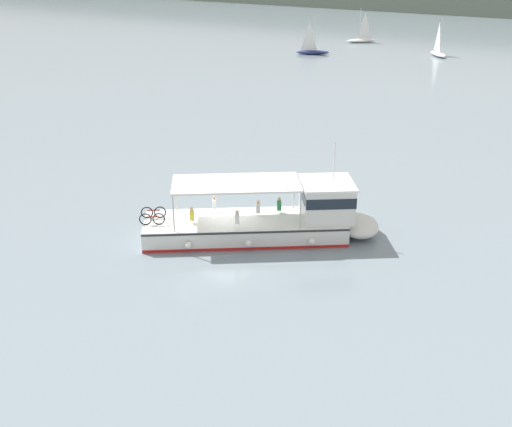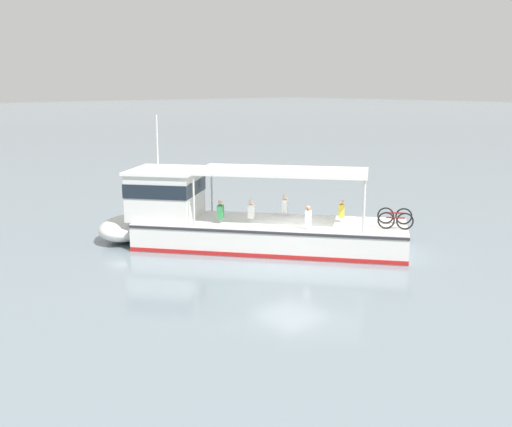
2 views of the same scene
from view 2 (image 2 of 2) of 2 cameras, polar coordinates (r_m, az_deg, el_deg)
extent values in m
plane|color=gray|center=(23.79, 3.33, -3.92)|extent=(400.00, 400.00, 0.00)
cube|color=white|center=(24.68, 1.37, -1.98)|extent=(10.52, 9.11, 1.10)
ellipsoid|color=white|center=(26.38, -12.04, -1.33)|extent=(3.54, 3.67, 1.01)
cube|color=red|center=(24.80, 1.36, -2.99)|extent=(10.54, 9.14, 0.16)
cube|color=#2D2D33|center=(24.57, 1.37, -0.92)|extent=(10.56, 9.16, 0.10)
cube|color=white|center=(25.44, -8.44, 1.77)|extent=(3.72, 3.74, 1.90)
cube|color=#19232D|center=(25.38, -8.47, 2.50)|extent=(3.79, 3.82, 0.56)
cube|color=white|center=(25.28, -8.51, 4.02)|extent=(3.94, 3.96, 0.12)
cube|color=white|center=(24.12, 2.46, 3.97)|extent=(7.11, 6.41, 0.10)
cylinder|color=silver|center=(23.67, -5.86, 1.19)|extent=(0.08, 0.08, 2.00)
cylinder|color=silver|center=(26.25, -4.17, 2.29)|extent=(0.08, 0.08, 2.00)
cylinder|color=silver|center=(22.71, 10.07, 0.60)|extent=(0.08, 0.08, 2.00)
cylinder|color=silver|center=(25.38, 10.17, 1.80)|extent=(0.08, 0.08, 2.00)
cylinder|color=silver|center=(25.25, -9.24, 6.64)|extent=(0.06, 0.06, 2.20)
sphere|color=white|center=(27.12, -5.12, -0.87)|extent=(0.36, 0.36, 0.36)
sphere|color=white|center=(26.42, 1.79, -1.17)|extent=(0.36, 0.36, 0.36)
sphere|color=white|center=(26.13, 8.52, -1.45)|extent=(0.36, 0.36, 0.36)
torus|color=black|center=(23.75, 12.10, -0.64)|extent=(0.56, 0.45, 0.66)
torus|color=black|center=(23.77, 13.78, -0.70)|extent=(0.56, 0.45, 0.66)
cylinder|color=maroon|center=(23.73, 12.95, -0.39)|extent=(0.59, 0.47, 0.06)
torus|color=black|center=(24.62, 12.06, -0.18)|extent=(0.56, 0.45, 0.66)
torus|color=black|center=(24.65, 13.68, -0.25)|extent=(0.56, 0.45, 0.66)
cylinder|color=maroon|center=(24.61, 12.88, 0.06)|extent=(0.59, 0.47, 0.06)
cube|color=yellow|center=(24.54, 8.01, 0.23)|extent=(0.37, 0.39, 0.52)
sphere|color=beige|center=(24.47, 8.04, 1.08)|extent=(0.20, 0.20, 0.20)
cube|color=white|center=(23.18, 4.91, -0.39)|extent=(0.37, 0.39, 0.52)
sphere|color=#9E7051|center=(23.10, 4.93, 0.51)|extent=(0.20, 0.20, 0.20)
cube|color=white|center=(25.33, 2.74, 0.71)|extent=(0.37, 0.39, 0.52)
sphere|color=beige|center=(25.26, 2.75, 1.53)|extent=(0.20, 0.20, 0.20)
cube|color=white|center=(24.23, -0.46, 0.20)|extent=(0.37, 0.39, 0.52)
sphere|color=beige|center=(24.16, -0.46, 1.06)|extent=(0.20, 0.20, 0.20)
cube|color=#338C4C|center=(24.19, -3.35, 0.16)|extent=(0.37, 0.39, 0.52)
sphere|color=beige|center=(24.11, -3.36, 1.02)|extent=(0.20, 0.20, 0.20)
camera|label=1|loc=(55.08, 8.63, 20.40)|focal=43.95mm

